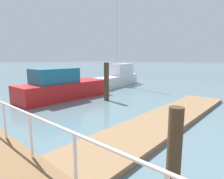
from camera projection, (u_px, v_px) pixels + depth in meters
The scene contains 7 objects.
ground_plane at pixel (17, 99), 12.58m from camera, with size 300.00×300.00×0.00m, color slate.
floating_dock at pixel (165, 120), 8.00m from camera, with size 11.68×2.00×0.18m, color #93704C.
boardwalk_railing at pixel (111, 163), 2.58m from camera, with size 0.06×27.91×1.08m.
dock_piling_0 at pixel (174, 159), 3.26m from camera, with size 0.26×0.26×1.88m, color #473826.
dock_piling_2 at pixel (106, 82), 11.99m from camera, with size 0.33×0.33×2.46m, color #473826.
moored_boat_1 at pixel (118, 77), 19.03m from camera, with size 7.37×2.84×8.38m.
moored_boat_3 at pixel (62, 87), 12.59m from camera, with size 6.30×2.20×2.08m.
Camera 1 is at (-4.92, 7.00, 2.67)m, focal length 29.77 mm.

